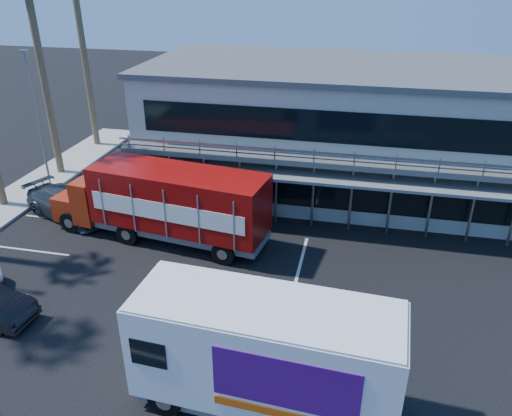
# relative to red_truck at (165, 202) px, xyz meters

# --- Properties ---
(ground) EXTENTS (120.00, 120.00, 0.00)m
(ground) POSITION_rel_red_truck_xyz_m (4.75, -6.53, -2.04)
(ground) COLOR black
(ground) RESTS_ON ground
(building) EXTENTS (22.40, 12.00, 7.30)m
(building) POSITION_rel_red_truck_xyz_m (7.75, 8.41, 1.61)
(building) COLOR #989E90
(building) RESTS_ON ground
(light_pole_far) EXTENTS (0.50, 0.25, 8.09)m
(light_pole_far) POSITION_rel_red_truck_xyz_m (-9.45, 4.47, 2.46)
(light_pole_far) COLOR gray
(light_pole_far) RESTS_ON ground
(red_truck) EXTENTS (11.28, 4.11, 3.71)m
(red_truck) POSITION_rel_red_truck_xyz_m (0.00, 0.00, 0.00)
(red_truck) COLOR #A0260C
(red_truck) RESTS_ON ground
(white_van) EXTENTS (7.96, 3.14, 3.82)m
(white_van) POSITION_rel_red_truck_xyz_m (6.75, -9.11, -0.01)
(white_van) COLOR white
(white_van) RESTS_ON ground
(parked_car_d) EXTENTS (5.81, 4.05, 1.56)m
(parked_car_d) POSITION_rel_red_truck_xyz_m (-6.06, 1.07, -1.26)
(parked_car_d) COLOR #313841
(parked_car_d) RESTS_ON ground
(parked_car_e) EXTENTS (4.30, 2.56, 1.37)m
(parked_car_e) POSITION_rel_red_truck_xyz_m (-4.99, 2.40, -1.36)
(parked_car_e) COLOR slate
(parked_car_e) RESTS_ON ground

